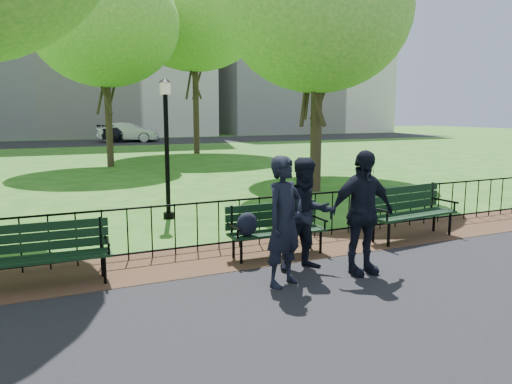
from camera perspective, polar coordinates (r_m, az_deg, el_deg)
name	(u,v)px	position (r m, az deg, el deg)	size (l,w,h in m)	color
ground	(305,278)	(7.55, 5.58, -9.81)	(120.00, 120.00, 0.00)	#245C18
dirt_strip	(261,252)	(8.81, 0.59, -6.87)	(60.00, 1.60, 0.01)	#382317
far_street	(76,143)	(41.37, -19.93, 5.28)	(70.00, 9.00, 0.01)	black
iron_fence	(249,219)	(9.13, -0.76, -3.15)	(24.06, 0.06, 1.00)	black
apartment_east	(290,30)	(62.46, 3.90, 17.99)	(20.00, 15.00, 24.00)	silver
park_bench_main	(265,224)	(8.38, 1.07, -3.66)	(1.72, 0.57, 0.97)	black
park_bench_left_a	(47,248)	(7.66, -22.80, -5.88)	(1.74, 0.60, 0.97)	black
park_bench_right_a	(409,206)	(10.13, 17.08, -1.59)	(1.99, 0.79, 1.10)	black
lamppost	(167,143)	(11.52, -10.18, 5.51)	(0.29, 0.29, 3.19)	black
tree_near_e	(318,13)	(15.71, 7.13, 19.63)	(5.49, 5.49, 7.66)	#2D2116
tree_mid_e	(317,21)	(19.31, 7.02, 18.81)	(5.89, 5.89, 8.20)	#2D2116
tree_far_c	(104,23)	(23.44, -16.96, 17.98)	(6.39, 6.39, 8.90)	#2D2116
tree_far_e	(194,5)	(30.11, -7.09, 20.41)	(8.61, 8.61, 12.00)	#2D2116
person_left	(284,221)	(6.99, 3.28, -3.38)	(0.67, 0.44, 1.84)	black
person_mid	(307,214)	(7.73, 5.81, -2.53)	(0.85, 0.44, 1.75)	black
person_right	(362,213)	(7.65, 12.00, -2.32)	(1.10, 0.45, 1.88)	black
sedan_silver	(128,132)	(41.52, -14.39, 6.63)	(1.64, 4.71, 1.55)	#A6A7AD
sedan_dark	(130,133)	(42.24, -14.22, 6.61)	(2.02, 4.97, 1.44)	black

